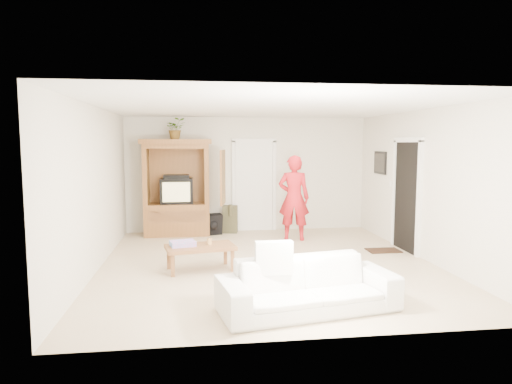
# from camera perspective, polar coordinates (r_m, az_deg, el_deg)

# --- Properties ---
(floor) EXTENTS (6.00, 6.00, 0.00)m
(floor) POSITION_cam_1_polar(r_m,az_deg,el_deg) (7.77, 1.45, -8.93)
(floor) COLOR tan
(floor) RESTS_ON ground
(ceiling) EXTENTS (6.00, 6.00, 0.00)m
(ceiling) POSITION_cam_1_polar(r_m,az_deg,el_deg) (7.52, 1.51, 10.56)
(ceiling) COLOR white
(ceiling) RESTS_ON floor
(wall_back) EXTENTS (5.50, 0.00, 5.50)m
(wall_back) POSITION_cam_1_polar(r_m,az_deg,el_deg) (10.50, -1.07, 2.22)
(wall_back) COLOR silver
(wall_back) RESTS_ON floor
(wall_front) EXTENTS (5.50, 0.00, 5.50)m
(wall_front) POSITION_cam_1_polar(r_m,az_deg,el_deg) (4.62, 7.28, -2.89)
(wall_front) COLOR silver
(wall_front) RESTS_ON floor
(wall_left) EXTENTS (0.00, 6.00, 6.00)m
(wall_left) POSITION_cam_1_polar(r_m,az_deg,el_deg) (7.61, -19.43, 0.36)
(wall_left) COLOR silver
(wall_left) RESTS_ON floor
(wall_right) EXTENTS (0.00, 6.00, 6.00)m
(wall_right) POSITION_cam_1_polar(r_m,az_deg,el_deg) (8.41, 20.32, 0.85)
(wall_right) COLOR silver
(wall_right) RESTS_ON floor
(armoire) EXTENTS (1.82, 1.14, 2.10)m
(armoire) POSITION_cam_1_polar(r_m,az_deg,el_deg) (10.14, -9.73, -0.23)
(armoire) COLOR brown
(armoire) RESTS_ON floor
(door_back) EXTENTS (0.85, 0.05, 2.04)m
(door_back) POSITION_cam_1_polar(r_m,az_deg,el_deg) (10.51, -0.23, 0.69)
(door_back) COLOR white
(door_back) RESTS_ON floor
(doorway_right) EXTENTS (0.05, 0.90, 2.04)m
(doorway_right) POSITION_cam_1_polar(r_m,az_deg,el_deg) (8.96, 18.33, -0.57)
(doorway_right) COLOR black
(doorway_right) RESTS_ON floor
(framed_picture) EXTENTS (0.03, 0.60, 0.48)m
(framed_picture) POSITION_cam_1_polar(r_m,az_deg,el_deg) (10.10, 15.27, 3.55)
(framed_picture) COLOR black
(framed_picture) RESTS_ON wall_right
(doormat) EXTENTS (0.60, 0.40, 0.02)m
(doormat) POSITION_cam_1_polar(r_m,az_deg,el_deg) (8.96, 15.64, -7.05)
(doormat) COLOR #382316
(doormat) RESTS_ON floor
(plant) EXTENTS (0.48, 0.44, 0.45)m
(plant) POSITION_cam_1_polar(r_m,az_deg,el_deg) (10.05, -10.02, 7.81)
(plant) COLOR #4C7238
(plant) RESTS_ON armoire
(man) EXTENTS (0.73, 0.57, 1.77)m
(man) POSITION_cam_1_polar(r_m,az_deg,el_deg) (9.50, 4.75, -0.73)
(man) COLOR red
(man) RESTS_ON floor
(sofa) EXTENTS (2.25, 1.20, 0.62)m
(sofa) POSITION_cam_1_polar(r_m,az_deg,el_deg) (5.63, 6.52, -11.56)
(sofa) COLOR silver
(sofa) RESTS_ON floor
(coffee_table) EXTENTS (1.17, 0.78, 0.40)m
(coffee_table) POSITION_cam_1_polar(r_m,az_deg,el_deg) (7.35, -6.98, -7.05)
(coffee_table) COLOR brown
(coffee_table) RESTS_ON floor
(towel) EXTENTS (0.44, 0.36, 0.08)m
(towel) POSITION_cam_1_polar(r_m,az_deg,el_deg) (7.33, -9.14, -6.37)
(towel) COLOR #F7529A
(towel) RESTS_ON coffee_table
(candle) EXTENTS (0.08, 0.08, 0.10)m
(candle) POSITION_cam_1_polar(r_m,az_deg,el_deg) (7.38, -5.85, -6.17)
(candle) COLOR tan
(candle) RESTS_ON coffee_table
(backpack_black) EXTENTS (0.41, 0.31, 0.45)m
(backpack_black) POSITION_cam_1_polar(r_m,az_deg,el_deg) (10.13, -5.35, -4.09)
(backpack_black) COLOR black
(backpack_black) RESTS_ON floor
(backpack_olive) EXTENTS (0.36, 0.29, 0.61)m
(backpack_olive) POSITION_cam_1_polar(r_m,az_deg,el_deg) (10.33, -3.26, -3.41)
(backpack_olive) COLOR #47442B
(backpack_olive) RESTS_ON floor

